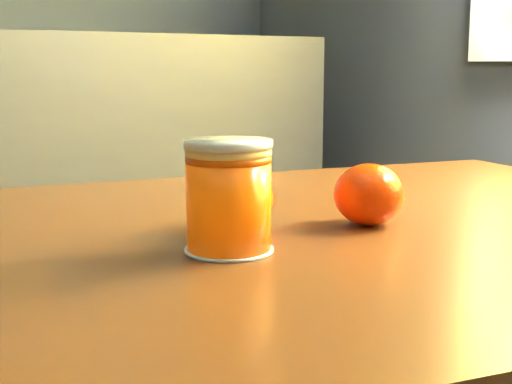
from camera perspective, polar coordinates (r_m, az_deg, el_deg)
table at (r=0.67m, az=3.22°, el=-10.07°), size 1.00×0.77×0.69m
juice_glass at (r=0.55m, az=-2.20°, el=-0.41°), size 0.07×0.07×0.09m
orange_front at (r=0.62m, az=-1.47°, el=-0.57°), size 0.08×0.08×0.06m
orange_back at (r=0.65m, az=9.03°, el=-0.20°), size 0.08×0.08×0.06m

